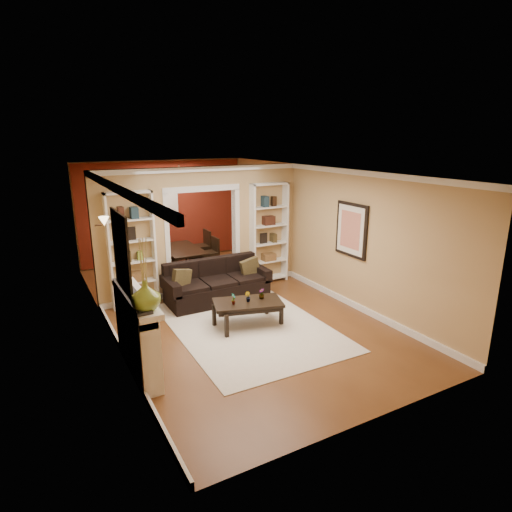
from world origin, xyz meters
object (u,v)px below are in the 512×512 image
bookshelf_right (269,233)px  fireplace (138,333)px  sofa (217,282)px  coffee_table (248,313)px  dining_table (183,259)px  bookshelf_left (132,250)px

bookshelf_right → fireplace: 4.47m
sofa → fireplace: bearing=-136.8°
fireplace → coffee_table: bearing=15.9°
sofa → fireplace: size_ratio=1.26×
sofa → coffee_table: sofa is taller
coffee_table → bookshelf_right: 2.65m
sofa → dining_table: sofa is taller
sofa → dining_table: 2.43m
bookshelf_right → sofa: bearing=-159.6°
coffee_table → sofa: bearing=106.0°
coffee_table → dining_table: 3.79m
bookshelf_left → fireplace: bearing=-102.0°
bookshelf_right → fireplace: size_ratio=1.35×
sofa → bookshelf_right: bookshelf_right is taller
bookshelf_right → fireplace: (-3.64, -2.53, -0.57)m
sofa → coffee_table: size_ratio=1.77×
bookshelf_left → coffee_table: bearing=-51.5°
coffee_table → bookshelf_left: bearing=144.4°
coffee_table → bookshelf_left: bookshelf_left is taller
fireplace → sofa: bearing=43.2°
coffee_table → bookshelf_right: size_ratio=0.53×
dining_table → coffee_table: bearing=178.2°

